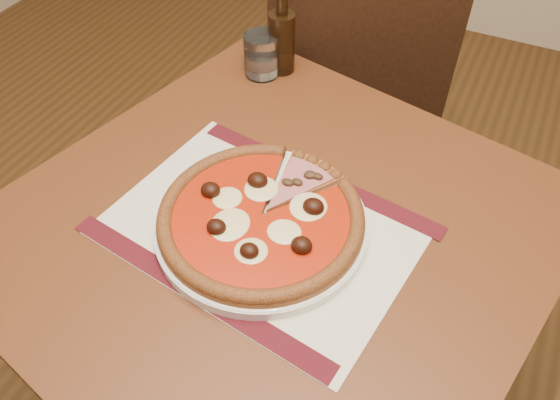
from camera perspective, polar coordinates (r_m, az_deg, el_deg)
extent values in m
cube|color=brown|center=(0.88, -0.57, -3.09)|extent=(0.96, 0.96, 0.04)
cylinder|color=brown|center=(1.27, -24.20, -15.60)|extent=(0.05, 0.05, 0.71)
cylinder|color=brown|center=(1.49, -2.37, 2.24)|extent=(0.05, 0.05, 0.71)
cylinder|color=brown|center=(1.31, 22.17, -11.63)|extent=(0.05, 0.05, 0.71)
cube|color=black|center=(1.61, 6.82, 9.48)|extent=(0.56, 0.56, 0.04)
cylinder|color=black|center=(1.91, 11.33, 7.23)|extent=(0.04, 0.04, 0.41)
cylinder|color=black|center=(1.88, 0.36, 7.53)|extent=(0.04, 0.04, 0.41)
cylinder|color=black|center=(1.65, 12.73, -0.81)|extent=(0.04, 0.04, 0.41)
cylinder|color=black|center=(1.62, 0.15, -0.63)|extent=(0.04, 0.04, 0.41)
cube|color=black|center=(1.31, 8.26, 12.71)|extent=(0.40, 0.21, 0.44)
cube|color=silver|center=(0.85, -1.95, -3.02)|extent=(0.50, 0.39, 0.00)
cylinder|color=white|center=(0.84, -1.97, -2.59)|extent=(0.33, 0.33, 0.02)
cylinder|color=#9C5425|center=(0.83, -2.00, -1.92)|extent=(0.32, 0.32, 0.01)
torus|color=#9A4E21|center=(0.83, -2.01, -1.65)|extent=(0.32, 0.32, 0.02)
cylinder|color=#AE2108|center=(0.83, -2.01, -1.60)|extent=(0.27, 0.27, 0.00)
ellipsoid|color=#FEEFAB|center=(0.86, -1.97, 1.11)|extent=(0.05, 0.05, 0.01)
ellipsoid|color=#FEEFAB|center=(0.86, -6.43, 0.79)|extent=(0.05, 0.05, 0.01)
ellipsoid|color=#FEEFAB|center=(0.81, -5.28, -2.44)|extent=(0.05, 0.05, 0.01)
ellipsoid|color=#FEEFAB|center=(0.77, -3.21, -5.76)|extent=(0.05, 0.05, 0.01)
ellipsoid|color=#FEEFAB|center=(0.80, 0.51, -3.25)|extent=(0.05, 0.05, 0.01)
ellipsoid|color=#FEEFAB|center=(0.84, 3.37, -0.49)|extent=(0.05, 0.05, 0.01)
ellipsoid|color=black|center=(0.85, -2.34, 2.21)|extent=(0.03, 0.03, 0.02)
ellipsoid|color=black|center=(0.85, -7.23, 1.49)|extent=(0.03, 0.03, 0.02)
ellipsoid|color=black|center=(0.80, -6.00, -2.08)|extent=(0.03, 0.03, 0.02)
ellipsoid|color=black|center=(0.76, -3.53, -5.72)|extent=(0.03, 0.03, 0.02)
ellipsoid|color=black|center=(0.78, 0.89, -3.13)|extent=(0.03, 0.03, 0.02)
ellipsoid|color=black|center=(0.82, 4.20, -0.14)|extent=(0.03, 0.03, 0.02)
ellipsoid|color=#3C2816|center=(0.85, 1.18, 0.76)|extent=(0.02, 0.01, 0.01)
ellipsoid|color=#3C2816|center=(0.87, 2.75, 2.30)|extent=(0.02, 0.01, 0.01)
ellipsoid|color=#3C2816|center=(0.86, 0.66, 1.12)|extent=(0.02, 0.01, 0.01)
ellipsoid|color=#3C2816|center=(0.88, 1.75, 2.85)|extent=(0.02, 0.01, 0.01)
ellipsoid|color=#3C2816|center=(0.86, 0.06, 1.40)|extent=(0.02, 0.01, 0.01)
cylinder|color=white|center=(1.15, -1.93, 14.91)|extent=(0.08, 0.08, 0.09)
cylinder|color=black|center=(1.15, 0.19, 16.09)|extent=(0.05, 0.05, 0.13)
cylinder|color=black|center=(1.11, 0.20, 19.63)|extent=(0.02, 0.02, 0.05)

